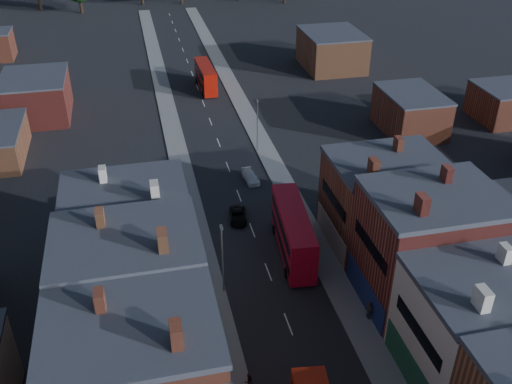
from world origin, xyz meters
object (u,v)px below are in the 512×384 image
car_2 (238,216)px  car_3 (251,177)px  ped_3 (369,310)px  bus_2 (206,76)px  bus_1 (293,232)px  ped_1 (248,381)px

car_2 → car_3: bearing=76.2°
car_3 → ped_3: size_ratio=2.07×
bus_2 → ped_3: bearing=-86.1°
car_2 → bus_1: bearing=-52.0°
bus_1 → car_2: size_ratio=2.96×
bus_1 → ped_1: size_ratio=7.83×
bus_2 → car_3: 35.40m
bus_1 → car_3: (-1.11, 16.82, -2.32)m
car_2 → ped_1: bearing=-91.6°
ped_1 → ped_3: size_ratio=0.82×
bus_1 → car_2: bearing=125.6°
bus_1 → car_2: (-4.62, 7.90, -2.32)m
car_2 → car_3: 9.59m
bus_2 → car_2: (-2.70, -44.26, -1.90)m
ped_3 → bus_1: bearing=11.0°
car_2 → car_3: size_ratio=1.05×
bus_1 → car_3: bus_1 is taller
car_2 → ped_1: 25.41m
bus_1 → car_3: bearing=99.0°
bus_1 → bus_2: size_ratio=1.18×
bus_2 → car_3: (0.81, -35.34, -1.91)m
car_3 → ped_1: (-7.61, -34.00, 0.34)m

